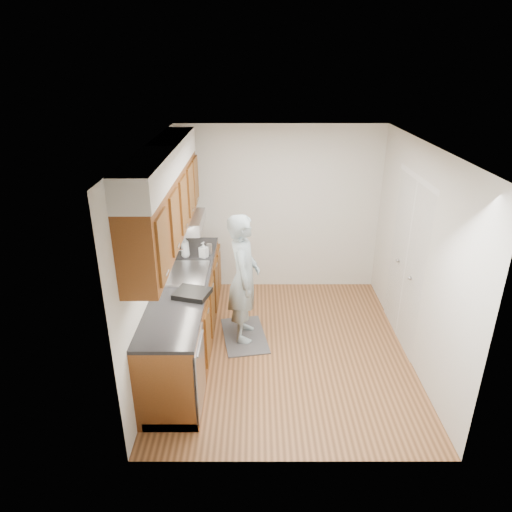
{
  "coord_description": "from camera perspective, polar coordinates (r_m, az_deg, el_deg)",
  "views": [
    {
      "loc": [
        -0.35,
        -4.77,
        3.33
      ],
      "look_at": [
        -0.35,
        0.25,
        1.15
      ],
      "focal_mm": 32.0,
      "sensor_mm": 36.0,
      "label": 1
    }
  ],
  "objects": [
    {
      "name": "person",
      "position": [
        5.57,
        -1.56,
        -1.77
      ],
      "size": [
        0.45,
        0.67,
        1.87
      ],
      "primitive_type": "imported",
      "rotation": [
        0.0,
        0.0,
        1.55
      ],
      "color": "#8BA1A9",
      "rests_on": "floor_mat"
    },
    {
      "name": "wall_back",
      "position": [
        6.85,
        2.92,
        5.81
      ],
      "size": [
        3.0,
        0.02,
        2.5
      ],
      "primitive_type": "cube",
      "color": "silver",
      "rests_on": "floor"
    },
    {
      "name": "wall_right",
      "position": [
        5.52,
        19.55,
        -0.05
      ],
      "size": [
        0.02,
        3.5,
        2.5
      ],
      "primitive_type": "cube",
      "color": "silver",
      "rests_on": "floor"
    },
    {
      "name": "soap_bottle_b",
      "position": [
        5.96,
        -6.57,
        0.79
      ],
      "size": [
        0.13,
        0.13,
        0.21
      ],
      "primitive_type": "imported",
      "rotation": [
        0.0,
        0.0,
        -0.5
      ],
      "color": "silver",
      "rests_on": "counter"
    },
    {
      "name": "floor",
      "position": [
        5.83,
        3.49,
        -11.4
      ],
      "size": [
        3.5,
        3.5,
        0.0
      ],
      "primitive_type": "plane",
      "color": "#976239",
      "rests_on": "ground"
    },
    {
      "name": "wall_left",
      "position": [
        5.33,
        -12.49,
        -0.06
      ],
      "size": [
        0.02,
        3.5,
        2.5
      ],
      "primitive_type": "cube",
      "color": "silver",
      "rests_on": "floor"
    },
    {
      "name": "dish_rack",
      "position": [
        5.04,
        -7.98,
        -4.66
      ],
      "size": [
        0.44,
        0.4,
        0.06
      ],
      "primitive_type": "cube",
      "rotation": [
        0.0,
        0.0,
        -0.28
      ],
      "color": "black",
      "rests_on": "counter"
    },
    {
      "name": "ceiling",
      "position": [
        4.85,
        4.23,
        13.59
      ],
      "size": [
        3.5,
        3.5,
        0.0
      ],
      "primitive_type": "plane",
      "rotation": [
        3.14,
        0.0,
        0.0
      ],
      "color": "white",
      "rests_on": "wall_left"
    },
    {
      "name": "steel_can",
      "position": [
        6.07,
        -5.88,
        0.89
      ],
      "size": [
        0.08,
        0.08,
        0.13
      ],
      "primitive_type": "cylinder",
      "rotation": [
        0.0,
        0.0,
        0.02
      ],
      "color": "#A5A5AA",
      "rests_on": "counter"
    },
    {
      "name": "soap_bottle_a",
      "position": [
        5.99,
        -8.87,
        1.25
      ],
      "size": [
        0.16,
        0.16,
        0.3
      ],
      "primitive_type": "imported",
      "rotation": [
        0.0,
        0.0,
        0.5
      ],
      "color": "silver",
      "rests_on": "counter"
    },
    {
      "name": "closet_door",
      "position": [
        5.86,
        18.25,
        -0.89
      ],
      "size": [
        0.02,
        1.22,
        2.05
      ],
      "primitive_type": "cube",
      "color": "white",
      "rests_on": "wall_right"
    },
    {
      "name": "counter",
      "position": [
        5.61,
        -8.8,
        -7.21
      ],
      "size": [
        0.64,
        2.8,
        1.3
      ],
      "color": "brown",
      "rests_on": "floor"
    },
    {
      "name": "upper_cabinets",
      "position": [
        5.1,
        -11.21,
        7.35
      ],
      "size": [
        0.47,
        2.8,
        1.21
      ],
      "color": "brown",
      "rests_on": "wall_left"
    },
    {
      "name": "floor_mat",
      "position": [
        6.03,
        -1.46,
        -9.9
      ],
      "size": [
        0.67,
        0.97,
        0.02
      ],
      "primitive_type": "cube",
      "rotation": [
        0.0,
        0.0,
        0.17
      ],
      "color": "#5A5A5C",
      "rests_on": "floor"
    }
  ]
}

